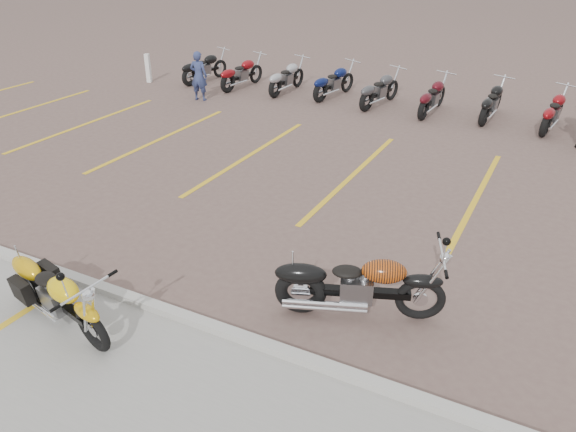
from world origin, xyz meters
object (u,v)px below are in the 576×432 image
object	(u,v)px
yellow_cruiser	(60,296)
flame_cruiser	(356,287)
person_a	(199,76)
bollard	(148,68)

from	to	relation	value
yellow_cruiser	flame_cruiser	world-z (taller)	flame_cruiser
person_a	yellow_cruiser	bearing A→B (deg)	105.75
flame_cruiser	person_a	bearing A→B (deg)	114.84
yellow_cruiser	person_a	xyz separation A→B (m)	(-5.11, 10.36, 0.32)
flame_cruiser	bollard	bearing A→B (deg)	119.84
yellow_cruiser	person_a	world-z (taller)	person_a
yellow_cruiser	bollard	size ratio (longest dim) A/B	2.21
yellow_cruiser	person_a	distance (m)	11.56
flame_cruiser	bollard	world-z (taller)	bollard
yellow_cruiser	flame_cruiser	bearing A→B (deg)	43.61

